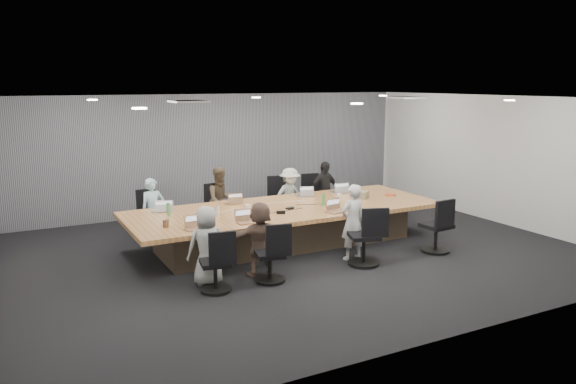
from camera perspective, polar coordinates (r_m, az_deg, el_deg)
name	(u,v)px	position (r m, az deg, el deg)	size (l,w,h in m)	color
floor	(298,251)	(10.46, 1.02, -6.03)	(10.00, 8.00, 0.00)	black
ceiling	(299,98)	(9.99, 1.08, 9.49)	(10.00, 8.00, 0.00)	white
wall_back	(219,152)	(13.74, -6.99, 4.01)	(10.00, 2.80, 0.00)	silver
wall_front	(460,227)	(6.97, 17.06, -3.39)	(10.00, 2.80, 0.00)	silver
wall_right	(496,159)	(13.25, 20.42, 3.13)	(8.00, 2.80, 0.00)	silver
curtain	(220,153)	(13.66, -6.88, 3.98)	(9.80, 0.04, 2.80)	slate
conference_table	(286,224)	(10.77, -0.25, -3.30)	(6.00, 2.20, 0.74)	#4C3D2E
chair_0	(149,220)	(11.59, -13.93, -2.79)	(0.49, 0.49, 0.72)	black
chair_1	(216,213)	(11.99, -7.34, -2.08)	(0.49, 0.49, 0.72)	black
chair_2	(283,203)	(12.60, -0.56, -1.16)	(0.54, 0.54, 0.80)	black
chair_3	(316,200)	(13.02, 2.88, -0.84)	(0.52, 0.52, 0.78)	black
chair_4	(215,268)	(8.49, -7.40, -7.63)	(0.50, 0.50, 0.74)	black
chair_5	(270,259)	(8.82, -1.86, -6.80)	(0.50, 0.50, 0.74)	black
chair_6	(364,241)	(9.68, 7.71, -4.93)	(0.57, 0.57, 0.85)	black
chair_7	(436,230)	(10.67, 14.82, -3.75)	(0.56, 0.56, 0.83)	black
person_0	(153,211)	(11.20, -13.56, -1.84)	(0.46, 0.30, 1.26)	#A4C9DA
laptop_0	(160,210)	(10.65, -12.86, -1.82)	(0.33, 0.22, 0.02)	#B2B2B7
person_1	(221,201)	(11.60, -6.77, -0.87)	(0.67, 0.52, 1.38)	#473C2E
laptop_1	(231,203)	(11.08, -5.76, -1.09)	(0.28, 0.20, 0.02)	#8C6647
person_2	(290,196)	(12.25, 0.19, -0.45)	(0.81, 0.46, 1.25)	#B1B8B1
laptop_2	(302,195)	(11.75, 1.44, -0.33)	(0.30, 0.21, 0.02)	#B2B2B7
person_3	(324,191)	(12.66, 3.69, 0.12)	(0.78, 0.33, 1.34)	black
laptop_3	(337,192)	(12.19, 5.04, 0.05)	(0.35, 0.24, 0.02)	#B2B2B7
person_4	(207,246)	(8.73, -8.24, -5.41)	(0.61, 0.39, 1.24)	gray
laptop_4	(195,229)	(9.20, -9.41, -3.74)	(0.31, 0.21, 0.02)	#8C6647
person_5	(260,239)	(9.06, -2.83, -4.75)	(1.13, 0.36, 1.22)	brown
laptop_5	(247,223)	(9.50, -4.23, -3.13)	(0.29, 0.20, 0.02)	#8C6647
person_6	(353,222)	(9.89, 6.58, -3.06)	(0.49, 0.32, 1.35)	#BCBCBC
laptop_6	(336,212)	(10.32, 4.87, -2.00)	(0.35, 0.24, 0.02)	#8C6647
bottle_green_left	(168,209)	(10.24, -12.06, -1.71)	(0.06, 0.06, 0.23)	#479D4A
bottle_green_right	(323,200)	(10.82, 3.58, -0.80)	(0.06, 0.06, 0.23)	#479D4A
bottle_clear	(218,211)	(9.98, -7.13, -1.97)	(0.06, 0.06, 0.20)	silver
cup_white_far	(248,207)	(10.45, -4.12, -1.56)	(0.09, 0.09, 0.11)	white
cup_white_near	(339,196)	(11.51, 5.21, -0.41)	(0.08, 0.08, 0.10)	white
mug_brown	(166,224)	(9.44, -12.31, -3.15)	(0.10, 0.10, 0.12)	brown
mic_left	(254,217)	(9.90, -3.43, -2.50)	(0.14, 0.09, 0.03)	black
mic_right	(290,208)	(10.53, 0.19, -1.65)	(0.14, 0.10, 0.03)	black
stapler	(281,212)	(10.13, -0.73, -2.08)	(0.16, 0.04, 0.06)	black
canvas_bag	(363,195)	(11.57, 7.68, -0.28)	(0.27, 0.17, 0.15)	#90845F
snack_packet	(390,195)	(11.94, 10.35, -0.27)	(0.19, 0.13, 0.04)	#C85229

